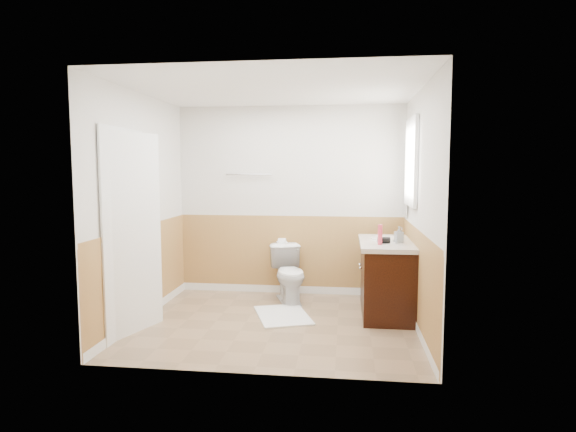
# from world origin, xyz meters

# --- Properties ---
(floor) EXTENTS (3.00, 3.00, 0.00)m
(floor) POSITION_xyz_m (0.00, 0.00, 0.00)
(floor) COLOR #8C7051
(floor) RESTS_ON ground
(ceiling) EXTENTS (3.00, 3.00, 0.00)m
(ceiling) POSITION_xyz_m (0.00, 0.00, 2.50)
(ceiling) COLOR white
(ceiling) RESTS_ON floor
(wall_back) EXTENTS (3.00, 0.00, 3.00)m
(wall_back) POSITION_xyz_m (0.00, 1.30, 1.25)
(wall_back) COLOR silver
(wall_back) RESTS_ON floor
(wall_front) EXTENTS (3.00, 0.00, 3.00)m
(wall_front) POSITION_xyz_m (0.00, -1.30, 1.25)
(wall_front) COLOR silver
(wall_front) RESTS_ON floor
(wall_left) EXTENTS (0.00, 3.00, 3.00)m
(wall_left) POSITION_xyz_m (-1.50, 0.00, 1.25)
(wall_left) COLOR silver
(wall_left) RESTS_ON floor
(wall_right) EXTENTS (0.00, 3.00, 3.00)m
(wall_right) POSITION_xyz_m (1.50, 0.00, 1.25)
(wall_right) COLOR silver
(wall_right) RESTS_ON floor
(wainscot_back) EXTENTS (3.00, 0.00, 3.00)m
(wainscot_back) POSITION_xyz_m (0.00, 1.29, 0.50)
(wainscot_back) COLOR #B78949
(wainscot_back) RESTS_ON floor
(wainscot_front) EXTENTS (3.00, 0.00, 3.00)m
(wainscot_front) POSITION_xyz_m (0.00, -1.29, 0.50)
(wainscot_front) COLOR #B78949
(wainscot_front) RESTS_ON floor
(wainscot_left) EXTENTS (0.00, 2.60, 2.60)m
(wainscot_left) POSITION_xyz_m (-1.49, 0.00, 0.50)
(wainscot_left) COLOR #B78949
(wainscot_left) RESTS_ON floor
(wainscot_right) EXTENTS (0.00, 2.60, 2.60)m
(wainscot_right) POSITION_xyz_m (1.49, 0.00, 0.50)
(wainscot_right) COLOR #B78949
(wainscot_right) RESTS_ON floor
(toilet) EXTENTS (0.60, 0.78, 0.70)m
(toilet) POSITION_xyz_m (0.04, 0.88, 0.35)
(toilet) COLOR white
(toilet) RESTS_ON floor
(bath_mat) EXTENTS (0.78, 0.94, 0.02)m
(bath_mat) POSITION_xyz_m (0.04, 0.25, 0.01)
(bath_mat) COLOR silver
(bath_mat) RESTS_ON floor
(vanity_cabinet) EXTENTS (0.55, 1.10, 0.80)m
(vanity_cabinet) POSITION_xyz_m (1.21, 0.50, 0.40)
(vanity_cabinet) COLOR black
(vanity_cabinet) RESTS_ON floor
(vanity_knob_left) EXTENTS (0.03, 0.03, 0.03)m
(vanity_knob_left) POSITION_xyz_m (0.91, 0.40, 0.55)
(vanity_knob_left) COLOR silver
(vanity_knob_left) RESTS_ON vanity_cabinet
(vanity_knob_right) EXTENTS (0.03, 0.03, 0.03)m
(vanity_knob_right) POSITION_xyz_m (0.91, 0.60, 0.55)
(vanity_knob_right) COLOR silver
(vanity_knob_right) RESTS_ON vanity_cabinet
(countertop) EXTENTS (0.60, 1.15, 0.05)m
(countertop) POSITION_xyz_m (1.20, 0.50, 0.83)
(countertop) COLOR beige
(countertop) RESTS_ON vanity_cabinet
(sink_basin) EXTENTS (0.36, 0.36, 0.02)m
(sink_basin) POSITION_xyz_m (1.21, 0.65, 0.86)
(sink_basin) COLOR white
(sink_basin) RESTS_ON countertop
(faucet) EXTENTS (0.02, 0.02, 0.14)m
(faucet) POSITION_xyz_m (1.39, 0.65, 0.92)
(faucet) COLOR silver
(faucet) RESTS_ON countertop
(lotion_bottle) EXTENTS (0.05, 0.05, 0.22)m
(lotion_bottle) POSITION_xyz_m (1.11, 0.23, 0.96)
(lotion_bottle) COLOR #E33A53
(lotion_bottle) RESTS_ON countertop
(soap_dispenser) EXTENTS (0.10, 0.10, 0.18)m
(soap_dispenser) POSITION_xyz_m (1.33, 0.39, 0.94)
(soap_dispenser) COLOR gray
(soap_dispenser) RESTS_ON countertop
(hair_dryer_body) EXTENTS (0.14, 0.07, 0.07)m
(hair_dryer_body) POSITION_xyz_m (1.16, 0.35, 0.89)
(hair_dryer_body) COLOR black
(hair_dryer_body) RESTS_ON countertop
(hair_dryer_handle) EXTENTS (0.03, 0.03, 0.07)m
(hair_dryer_handle) POSITION_xyz_m (1.13, 0.44, 0.86)
(hair_dryer_handle) COLOR black
(hair_dryer_handle) RESTS_ON countertop
(mirror_panel) EXTENTS (0.02, 0.35, 0.90)m
(mirror_panel) POSITION_xyz_m (1.48, 1.10, 1.55)
(mirror_panel) COLOR silver
(mirror_panel) RESTS_ON wall_right
(window_frame) EXTENTS (0.04, 0.80, 1.00)m
(window_frame) POSITION_xyz_m (1.47, 0.59, 1.75)
(window_frame) COLOR white
(window_frame) RESTS_ON wall_right
(window_glass) EXTENTS (0.01, 0.70, 0.90)m
(window_glass) POSITION_xyz_m (1.49, 0.59, 1.75)
(window_glass) COLOR white
(window_glass) RESTS_ON wall_right
(door) EXTENTS (0.29, 0.78, 2.04)m
(door) POSITION_xyz_m (-1.40, -0.45, 1.02)
(door) COLOR white
(door) RESTS_ON wall_left
(door_frame) EXTENTS (0.02, 0.92, 2.10)m
(door_frame) POSITION_xyz_m (-1.48, -0.45, 1.03)
(door_frame) COLOR white
(door_frame) RESTS_ON wall_left
(door_knob) EXTENTS (0.06, 0.06, 0.06)m
(door_knob) POSITION_xyz_m (-1.34, -0.12, 0.95)
(door_knob) COLOR silver
(door_knob) RESTS_ON door
(towel_bar) EXTENTS (0.62, 0.02, 0.02)m
(towel_bar) POSITION_xyz_m (-0.55, 1.25, 1.60)
(towel_bar) COLOR silver
(towel_bar) RESTS_ON wall_back
(tp_holder_bar) EXTENTS (0.14, 0.02, 0.02)m
(tp_holder_bar) POSITION_xyz_m (-0.10, 1.23, 0.70)
(tp_holder_bar) COLOR silver
(tp_holder_bar) RESTS_ON wall_back
(tp_roll) EXTENTS (0.10, 0.11, 0.11)m
(tp_roll) POSITION_xyz_m (-0.10, 1.23, 0.70)
(tp_roll) COLOR white
(tp_roll) RESTS_ON tp_holder_bar
(tp_sheet) EXTENTS (0.10, 0.01, 0.16)m
(tp_sheet) POSITION_xyz_m (-0.10, 1.23, 0.59)
(tp_sheet) COLOR white
(tp_sheet) RESTS_ON tp_roll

